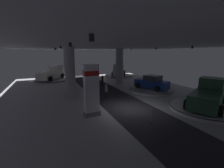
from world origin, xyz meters
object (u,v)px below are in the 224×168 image
display_car_mid_right (152,83)px  visitor_walking_near (102,80)px  column_left (70,73)px  display_platform_deep_left (51,80)px  display_platform_deep_right (119,76)px  display_platform_mid_right (151,90)px  display_platform_near_right (206,108)px  pickup_truck_near_right (208,95)px  visitor_walking_far (106,90)px  pickup_truck_deep_right (119,71)px  pickup_truck_deep_left (52,74)px  brand_sign_pylon (91,90)px  column_right (119,67)px

display_car_mid_right → visitor_walking_near: display_car_mid_right is taller
column_left → display_platform_deep_left: column_left is taller
display_platform_deep_right → display_platform_mid_right: bearing=-95.5°
display_car_mid_right → display_platform_near_right: display_car_mid_right is taller
display_platform_mid_right → display_platform_near_right: bearing=-88.8°
visitor_walking_near → display_platform_deep_left: bearing=132.5°
pickup_truck_near_right → visitor_walking_far: (-7.02, 6.48, -0.36)m
display_platform_deep_left → display_platform_deep_right: bearing=-2.5°
display_platform_near_right → pickup_truck_deep_right: bearing=87.4°
pickup_truck_deep_left → visitor_walking_far: 15.13m
display_platform_near_right → pickup_truck_deep_left: bearing=119.1°
pickup_truck_deep_left → display_car_mid_right: bearing=-49.3°
pickup_truck_near_right → brand_sign_pylon: bearing=165.5°
column_left → display_car_mid_right: size_ratio=1.20×
display_car_mid_right → visitor_walking_far: 6.65m
pickup_truck_deep_right → visitor_walking_far: (-7.64, -13.20, -0.40)m
display_platform_near_right → pickup_truck_near_right: 1.13m
visitor_walking_near → display_platform_near_right: bearing=-69.5°
column_left → pickup_truck_deep_right: size_ratio=0.97×
column_left → pickup_truck_deep_right: bearing=45.8°
column_right → visitor_walking_far: bearing=-125.7°
display_platform_deep_right → pickup_truck_deep_left: pickup_truck_deep_left is taller
column_left → display_platform_near_right: bearing=-39.5°
column_left → visitor_walking_far: 4.31m
display_platform_deep_right → pickup_truck_near_right: size_ratio=1.00×
pickup_truck_near_right → visitor_walking_near: pickup_truck_near_right is taller
column_right → display_platform_near_right: bearing=-80.3°
display_car_mid_right → pickup_truck_deep_right: bearing=85.1°
brand_sign_pylon → display_platform_deep_left: size_ratio=0.71×
display_platform_deep_right → column_right: bearing=-114.4°
display_car_mid_right → pickup_truck_near_right: pickup_truck_near_right is taller
brand_sign_pylon → pickup_truck_near_right: brand_sign_pylon is taller
column_left → brand_sign_pylon: size_ratio=1.36×
display_platform_deep_right → visitor_walking_near: (-5.95, -7.03, 0.70)m
brand_sign_pylon → pickup_truck_deep_right: size_ratio=0.71×
display_platform_deep_right → display_platform_near_right: (-1.05, -20.12, -0.02)m
display_car_mid_right → pickup_truck_deep_left: bearing=130.7°
column_left → brand_sign_pylon: column_left is taller
column_right → visitor_walking_near: column_right is taller
display_platform_near_right → column_left: bearing=140.5°
column_left → pickup_truck_deep_left: 12.70m
pickup_truck_deep_left → display_platform_deep_left: bearing=-126.0°
column_right → pickup_truck_near_right: bearing=-78.9°
visitor_walking_near → visitor_walking_far: 6.71m
pickup_truck_deep_right → display_car_mid_right: bearing=-94.9°
display_platform_mid_right → display_platform_deep_right: (1.21, 12.54, 0.01)m
pickup_truck_deep_right → pickup_truck_near_right: pickup_truck_deep_right is taller
column_right → display_platform_mid_right: size_ratio=0.97×
pickup_truck_near_right → visitor_walking_far: bearing=137.3°
brand_sign_pylon → visitor_walking_far: brand_sign_pylon is taller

